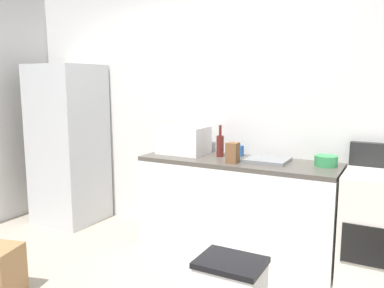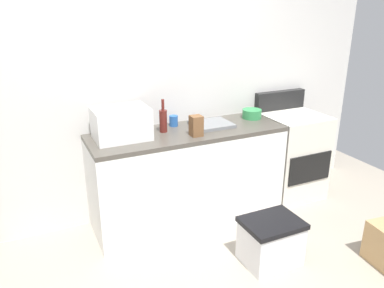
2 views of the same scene
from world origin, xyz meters
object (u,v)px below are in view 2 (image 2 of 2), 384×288
at_px(stove_oven, 291,154).
at_px(microwave, 121,123).
at_px(knife_block, 196,126).
at_px(mixing_bowl, 252,114).
at_px(coffee_mug, 174,121).
at_px(storage_bin, 271,241).
at_px(wine_bottle, 163,120).

bearing_deg(stove_oven, microwave, 178.74).
height_order(knife_block, mixing_bowl, knife_block).
height_order(stove_oven, mixing_bowl, stove_oven).
xyz_separation_m(stove_oven, coffee_mug, (-1.28, 0.18, 0.48)).
bearing_deg(microwave, knife_block, -18.30).
distance_m(stove_oven, storage_bin, 1.31).
distance_m(stove_oven, mixing_bowl, 0.67).
height_order(coffee_mug, mixing_bowl, coffee_mug).
relative_size(wine_bottle, knife_block, 1.67).
height_order(coffee_mug, storage_bin, coffee_mug).
bearing_deg(microwave, wine_bottle, 3.05).
height_order(microwave, coffee_mug, microwave).
relative_size(knife_block, mixing_bowl, 0.95).
distance_m(wine_bottle, coffee_mug, 0.20).
height_order(microwave, mixing_bowl, microwave).
bearing_deg(mixing_bowl, stove_oven, -10.91).
bearing_deg(knife_block, microwave, 161.70).
bearing_deg(coffee_mug, storage_bin, -70.99).
bearing_deg(knife_block, mixing_bowl, 18.64).
height_order(stove_oven, knife_block, stove_oven).
height_order(microwave, storage_bin, microwave).
bearing_deg(stove_oven, mixing_bowl, 169.09).
xyz_separation_m(wine_bottle, storage_bin, (0.53, -0.97, -0.82)).
bearing_deg(microwave, stove_oven, -1.26).
bearing_deg(wine_bottle, coffee_mug, 39.33).
distance_m(stove_oven, wine_bottle, 1.53).
height_order(stove_oven, coffee_mug, stove_oven).
bearing_deg(wine_bottle, mixing_bowl, 1.74).
bearing_deg(mixing_bowl, knife_block, -161.36).
distance_m(microwave, coffee_mug, 0.56).
bearing_deg(microwave, storage_bin, -46.13).
bearing_deg(coffee_mug, knife_block, -78.58).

